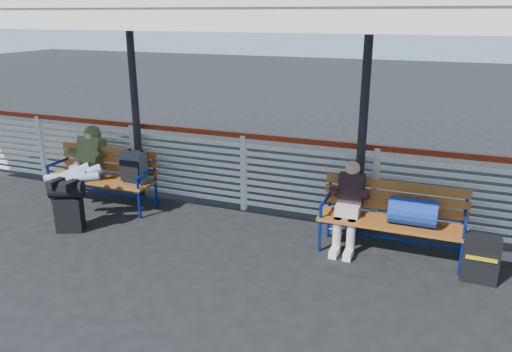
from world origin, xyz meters
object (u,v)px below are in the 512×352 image
at_px(bench_left, 114,170).
at_px(suitcase_side, 480,259).
at_px(bench_right, 402,212).
at_px(luggage_stack, 68,204).
at_px(companion_person, 348,205).
at_px(traveler_man, 80,169).

xyz_separation_m(bench_left, suitcase_side, (5.32, -0.40, -0.33)).
bearing_deg(bench_right, luggage_stack, -168.06).
bearing_deg(bench_right, companion_person, -179.26).
distance_m(traveler_man, suitcase_side, 5.71).
distance_m(bench_right, traveler_man, 4.78).
height_order(bench_left, companion_person, companion_person).
bearing_deg(bench_left, luggage_stack, -91.69).
bearing_deg(suitcase_side, bench_right, 162.86).
bearing_deg(suitcase_side, luggage_stack, -172.15).
xyz_separation_m(luggage_stack, companion_person, (3.75, 0.93, 0.19)).
height_order(luggage_stack, companion_person, companion_person).
xyz_separation_m(bench_right, companion_person, (-0.67, -0.01, 0.00)).
height_order(bench_right, traveler_man, traveler_man).
bearing_deg(companion_person, traveler_man, -176.64).
height_order(traveler_man, companion_person, traveler_man).
distance_m(luggage_stack, companion_person, 3.87).
bearing_deg(bench_left, companion_person, -1.55).
bearing_deg(bench_left, suitcase_side, -4.28).
xyz_separation_m(bench_left, companion_person, (3.72, -0.10, -0.01)).
xyz_separation_m(bench_right, traveler_man, (-4.77, -0.25, 0.08)).
relative_size(luggage_stack, bench_right, 0.42).
relative_size(bench_left, traveler_man, 1.10).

